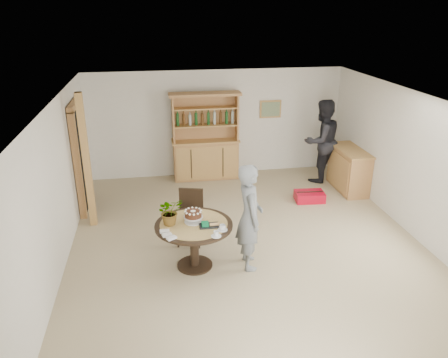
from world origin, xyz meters
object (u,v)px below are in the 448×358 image
at_px(dining_table, 194,232).
at_px(red_suitcase, 309,196).
at_px(dining_chair, 190,213).
at_px(sideboard, 349,169).
at_px(hutch, 206,150).
at_px(teen_boy, 250,217).
at_px(adult_person, 322,141).

xyz_separation_m(dining_table, red_suitcase, (2.65, 2.06, -0.50)).
xyz_separation_m(dining_table, dining_chair, (0.02, 0.83, -0.07)).
xyz_separation_m(sideboard, dining_table, (-3.70, -2.53, 0.13)).
relative_size(sideboard, red_suitcase, 2.00).
distance_m(hutch, teen_boy, 3.88).
bearing_deg(adult_person, hutch, -33.51).
height_order(dining_chair, red_suitcase, dining_chair).
xyz_separation_m(sideboard, dining_chair, (-3.68, -1.70, 0.06)).
height_order(sideboard, dining_table, sideboard).
distance_m(hutch, adult_person, 2.69).
bearing_deg(dining_table, adult_person, 43.98).
relative_size(dining_chair, teen_boy, 0.55).
height_order(dining_table, teen_boy, teen_boy).
height_order(hutch, teen_boy, hutch).
xyz_separation_m(teen_boy, red_suitcase, (1.80, 2.16, -0.75)).
relative_size(adult_person, red_suitcase, 3.04).
xyz_separation_m(dining_table, teen_boy, (0.85, -0.10, 0.25)).
bearing_deg(adult_person, dining_table, 23.92).
distance_m(hutch, red_suitcase, 2.68).
distance_m(dining_table, dining_chair, 0.83).
distance_m(sideboard, red_suitcase, 1.21).
distance_m(sideboard, adult_person, 0.90).
distance_m(dining_table, red_suitcase, 3.40).
height_order(sideboard, adult_person, adult_person).
height_order(dining_table, dining_chair, dining_chair).
relative_size(hutch, dining_table, 1.70).
height_order(hutch, sideboard, hutch).
bearing_deg(dining_chair, hutch, 92.89).
relative_size(dining_chair, adult_person, 0.49).
bearing_deg(sideboard, dining_table, -145.64).
height_order(sideboard, red_suitcase, sideboard).
distance_m(adult_person, red_suitcase, 1.52).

